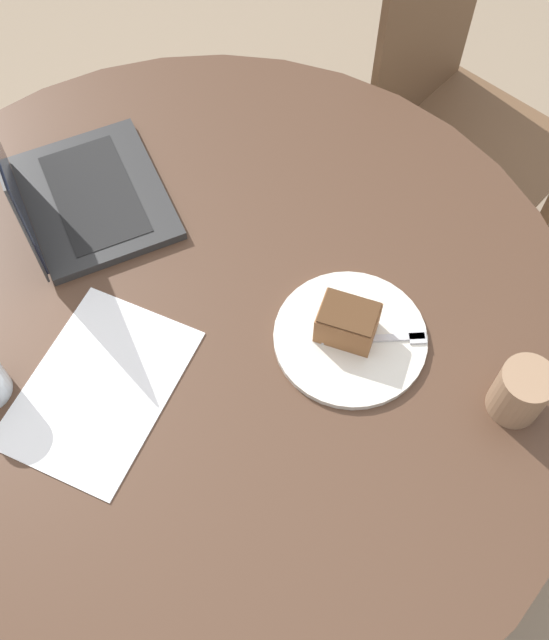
# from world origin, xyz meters

# --- Properties ---
(ground_plane) EXTENTS (12.00, 12.00, 0.00)m
(ground_plane) POSITION_xyz_m (0.00, 0.00, 0.00)
(ground_plane) COLOR gray
(dining_table) EXTENTS (1.31, 1.31, 0.77)m
(dining_table) POSITION_xyz_m (0.00, 0.00, 0.64)
(dining_table) COLOR #4C3323
(dining_table) RESTS_ON ground_plane
(chair) EXTENTS (0.45, 0.45, 0.95)m
(chair) POSITION_xyz_m (-0.92, -0.14, 0.49)
(chair) COLOR brown
(chair) RESTS_ON ground_plane
(paper_document) EXTENTS (0.37, 0.32, 0.00)m
(paper_document) POSITION_xyz_m (0.19, -0.02, 0.77)
(paper_document) COLOR white
(paper_document) RESTS_ON dining_table
(plate) EXTENTS (0.25, 0.25, 0.01)m
(plate) POSITION_xyz_m (-0.16, 0.19, 0.77)
(plate) COLOR silver
(plate) RESTS_ON dining_table
(cake_slice) EXTENTS (0.10, 0.11, 0.07)m
(cake_slice) POSITION_xyz_m (-0.16, 0.18, 0.81)
(cake_slice) COLOR brown
(cake_slice) RESTS_ON plate
(fork) EXTENTS (0.14, 0.13, 0.00)m
(fork) POSITION_xyz_m (-0.20, 0.23, 0.78)
(fork) COLOR silver
(fork) RESTS_ON plate
(coffee_glass) EXTENTS (0.08, 0.08, 0.10)m
(coffee_glass) POSITION_xyz_m (-0.26, 0.45, 0.82)
(coffee_glass) COLOR #997556
(coffee_glass) RESTS_ON dining_table
(laptop) EXTENTS (0.34, 0.37, 0.26)m
(laptop) POSITION_xyz_m (-0.00, -0.35, 0.81)
(laptop) COLOR #2D2D2D
(laptop) RESTS_ON dining_table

